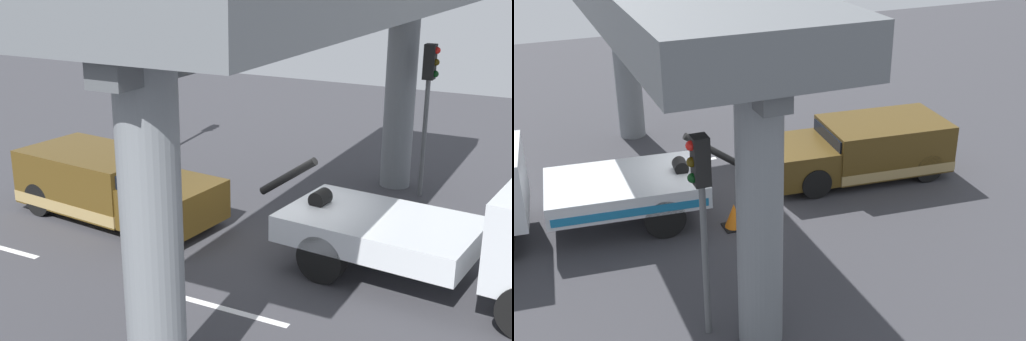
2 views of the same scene
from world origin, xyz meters
TOP-DOWN VIEW (x-y plane):
  - ground_plane at (0.00, 0.00)m, footprint 60.00×40.00m
  - lane_stripe_west at (-6.00, -2.74)m, footprint 2.60×0.16m
  - lane_stripe_mid at (0.00, -2.74)m, footprint 2.60×0.16m
  - tow_truck_white at (3.90, -0.07)m, footprint 7.34×2.94m
  - towed_van_green at (-4.89, 0.01)m, footprint 5.37×2.64m
  - overpass_structure at (0.63, 0.00)m, footprint 3.60×13.25m
  - traffic_light_far at (1.52, 5.10)m, footprint 0.39×0.32m
  - traffic_cone_orange at (-0.35, 1.47)m, footprint 0.53×0.53m

SIDE VIEW (x-z plane):
  - ground_plane at x=0.00m, z-range -0.10..0.00m
  - lane_stripe_west at x=-6.00m, z-range 0.00..0.01m
  - lane_stripe_mid at x=0.00m, z-range 0.00..0.01m
  - traffic_cone_orange at x=-0.35m, z-range -0.02..0.62m
  - towed_van_green at x=-4.89m, z-range -0.01..1.57m
  - tow_truck_white at x=3.90m, z-range -0.03..2.43m
  - traffic_light_far at x=1.52m, z-range 0.94..5.01m
  - overpass_structure at x=0.63m, z-range 2.15..8.25m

